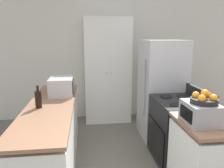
{
  "coord_description": "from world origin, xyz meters",
  "views": [
    {
      "loc": [
        -0.4,
        -1.53,
        1.78
      ],
      "look_at": [
        0.0,
        1.73,
        1.05
      ],
      "focal_mm": 35.0,
      "sensor_mm": 36.0,
      "label": 1
    }
  ],
  "objects": [
    {
      "name": "counter_right",
      "position": [
        0.87,
        0.46,
        0.44
      ],
      "size": [
        0.6,
        0.72,
        0.9
      ],
      "color": "silver",
      "rests_on": "ground_plane"
    },
    {
      "name": "pantry_cabinet",
      "position": [
        0.05,
        2.9,
        1.07
      ],
      "size": [
        0.94,
        0.49,
        2.14
      ],
      "color": "white",
      "rests_on": "ground_plane"
    },
    {
      "name": "wine_bottle",
      "position": [
        -0.99,
        1.15,
        1.01
      ],
      "size": [
        0.08,
        0.08,
        0.28
      ],
      "color": "black",
      "rests_on": "counter_left"
    },
    {
      "name": "fruit_bowl",
      "position": [
        0.76,
        0.42,
        1.17
      ],
      "size": [
        0.27,
        0.27,
        0.14
      ],
      "color": "black",
      "rests_on": "toaster_oven"
    },
    {
      "name": "toaster_oven",
      "position": [
        0.75,
        0.44,
        1.01
      ],
      "size": [
        0.31,
        0.37,
        0.22
      ],
      "color": "#939399",
      "rests_on": "counter_right"
    },
    {
      "name": "counter_left",
      "position": [
        -0.87,
        1.27,
        0.44
      ],
      "size": [
        0.6,
        2.34,
        0.9
      ],
      "color": "silver",
      "rests_on": "ground_plane"
    },
    {
      "name": "wall_back",
      "position": [
        0.0,
        3.18,
        1.3
      ],
      "size": [
        7.0,
        0.06,
        2.6
      ],
      "color": "silver",
      "rests_on": "ground_plane"
    },
    {
      "name": "microwave",
      "position": [
        -0.77,
        1.77,
        1.03
      ],
      "size": [
        0.35,
        0.51,
        0.26
      ],
      "color": "#B2B2B7",
      "rests_on": "counter_left"
    },
    {
      "name": "stove",
      "position": [
        0.89,
        1.23,
        0.46
      ],
      "size": [
        0.66,
        0.8,
        1.06
      ],
      "color": "black",
      "rests_on": "ground_plane"
    },
    {
      "name": "refrigerator",
      "position": [
        0.91,
        2.04,
        0.86
      ],
      "size": [
        0.71,
        0.73,
        1.71
      ],
      "color": "#B7B7BC",
      "rests_on": "ground_plane"
    }
  ]
}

